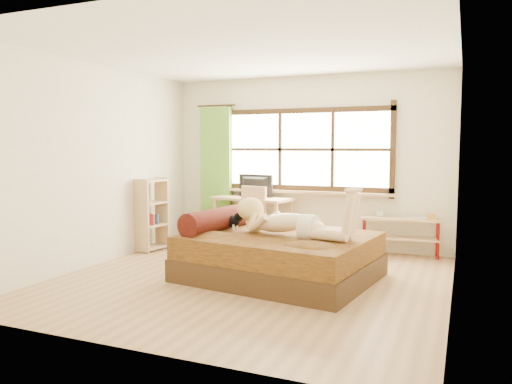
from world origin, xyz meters
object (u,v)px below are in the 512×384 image
at_px(desk, 252,204).
at_px(chair, 250,215).
at_px(bed, 276,254).
at_px(pipe_shelf, 401,228).
at_px(bookshelf, 152,214).
at_px(woman, 290,209).
at_px(kitten, 230,219).

relative_size(desk, chair, 1.36).
distance_m(bed, pipe_shelf, 2.23).
distance_m(chair, bookshelf, 1.51).
distance_m(woman, pipe_shelf, 2.21).
xyz_separation_m(desk, pipe_shelf, (2.31, 0.12, -0.27)).
xyz_separation_m(woman, bookshelf, (-2.53, 0.83, -0.30)).
bearing_deg(kitten, woman, -1.67).
bearing_deg(bookshelf, chair, 30.11).
height_order(bed, bookshelf, bookshelf).
distance_m(woman, desk, 2.17).
relative_size(pipe_shelf, bookshelf, 1.04).
bearing_deg(woman, pipe_shelf, 68.84).
height_order(woman, chair, woman).
bearing_deg(bed, bookshelf, 169.75).
relative_size(desk, pipe_shelf, 1.16).
bearing_deg(bed, desk, 129.56).
distance_m(pipe_shelf, bookshelf, 3.74).
bearing_deg(kitten, bed, 0.22).
height_order(bed, woman, woman).
xyz_separation_m(kitten, desk, (-0.38, 1.62, 0.01)).
bearing_deg(kitten, desk, 111.32).
relative_size(chair, bookshelf, 0.89).
bearing_deg(bookshelf, bed, -10.89).
relative_size(chair, pipe_shelf, 0.85).
xyz_separation_m(kitten, pipe_shelf, (1.93, 1.74, -0.25)).
bearing_deg(woman, bookshelf, 169.95).
bearing_deg(desk, chair, -62.34).
distance_m(chair, pipe_shelf, 2.25).
xyz_separation_m(woman, desk, (-1.25, 1.77, -0.18)).
height_order(desk, chair, chair).
bearing_deg(woman, kitten, 178.33).
height_order(kitten, chair, chair).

